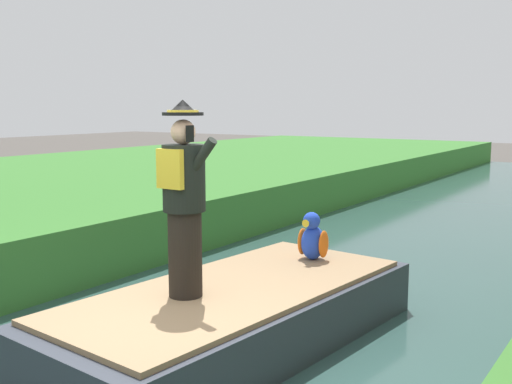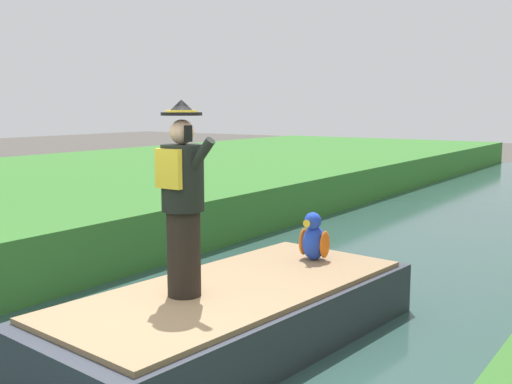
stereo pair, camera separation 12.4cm
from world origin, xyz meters
The scene contains 3 objects.
boat centered at (0.00, 1.05, 0.40)m, with size 2.18×4.35×0.61m.
person_pirate centered at (-0.20, 0.53, 1.64)m, with size 0.61×0.42×1.85m.
parrot_plush centered at (0.14, 2.43, 0.95)m, with size 0.36×0.35×0.57m.
Camera 1 is at (3.47, -3.78, 2.50)m, focal length 42.95 mm.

